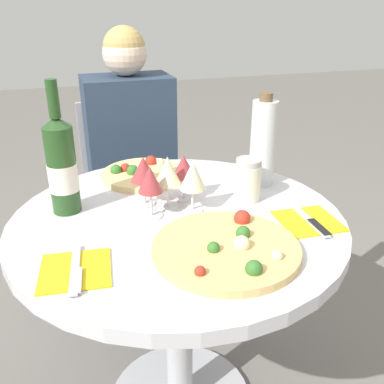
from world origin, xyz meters
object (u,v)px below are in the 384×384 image
(dining_table, at_px, (178,262))
(tall_carafe, at_px, (263,143))
(chair_behind_diner, at_px, (131,195))
(wine_bottle, at_px, (62,166))
(pizza_large, at_px, (228,248))
(seated_diner, at_px, (136,187))

(dining_table, distance_m, tall_carafe, 0.44)
(chair_behind_diner, xyz_separation_m, wine_bottle, (-0.29, -0.69, 0.43))
(dining_table, relative_size, tall_carafe, 3.13)
(chair_behind_diner, relative_size, pizza_large, 2.42)
(wine_bottle, bearing_deg, pizza_large, -45.03)
(dining_table, bearing_deg, tall_carafe, 23.08)
(chair_behind_diner, relative_size, seated_diner, 0.72)
(dining_table, xyz_separation_m, pizza_large, (0.06, -0.21, 0.16))
(chair_behind_diner, xyz_separation_m, pizza_large, (0.04, -1.03, 0.31))
(dining_table, height_order, tall_carafe, tall_carafe)
(chair_behind_diner, bearing_deg, seated_diner, 90.00)
(seated_diner, relative_size, tall_carafe, 4.03)
(seated_diner, distance_m, wine_bottle, 0.70)
(seated_diner, bearing_deg, wine_bottle, 61.91)
(chair_behind_diner, relative_size, tall_carafe, 2.89)
(tall_carafe, bearing_deg, chair_behind_diner, 113.67)
(tall_carafe, bearing_deg, dining_table, -156.92)
(pizza_large, relative_size, tall_carafe, 1.20)
(chair_behind_diner, distance_m, wine_bottle, 0.87)
(dining_table, bearing_deg, chair_behind_diner, 89.05)
(dining_table, height_order, chair_behind_diner, chair_behind_diner)
(pizza_large, height_order, tall_carafe, tall_carafe)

